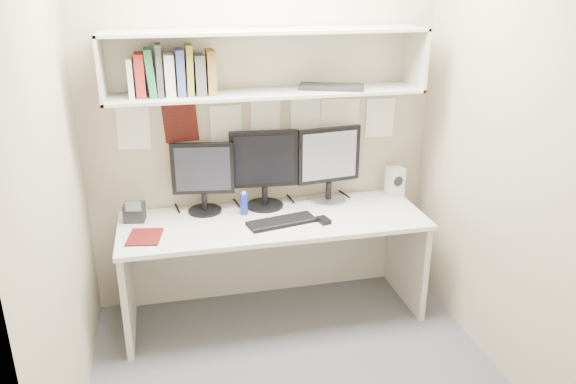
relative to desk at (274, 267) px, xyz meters
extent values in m
cube|color=#4B4B50|center=(0.00, -0.65, -0.37)|extent=(2.40, 2.00, 0.01)
cube|color=tan|center=(0.00, 0.35, 0.93)|extent=(2.40, 0.02, 2.60)
cube|color=tan|center=(0.00, -1.65, 0.93)|extent=(2.40, 0.02, 2.60)
cube|color=tan|center=(-1.20, -0.65, 0.93)|extent=(0.02, 2.00, 2.60)
cube|color=tan|center=(1.20, -0.65, 0.93)|extent=(0.02, 2.00, 2.60)
cube|color=silver|center=(0.00, -0.01, 0.35)|extent=(2.00, 0.70, 0.03)
cube|color=beige|center=(0.00, 0.32, -0.02)|extent=(1.96, 0.02, 0.70)
cube|color=beige|center=(0.00, 0.16, 1.16)|extent=(2.00, 0.38, 0.02)
cube|color=beige|center=(0.00, 0.16, 1.54)|extent=(2.00, 0.38, 0.02)
cube|color=beige|center=(0.00, 0.34, 1.35)|extent=(2.00, 0.02, 0.40)
cube|color=beige|center=(-0.99, 0.16, 1.35)|extent=(0.02, 0.38, 0.40)
cube|color=beige|center=(0.99, 0.16, 1.35)|extent=(0.02, 0.38, 0.40)
cylinder|color=black|center=(-0.43, 0.21, 0.37)|extent=(0.23, 0.23, 0.02)
cylinder|color=black|center=(-0.43, 0.21, 0.44)|extent=(0.04, 0.04, 0.11)
cube|color=black|center=(-0.43, 0.22, 0.67)|extent=(0.41, 0.09, 0.35)
cube|color=black|center=(-0.43, 0.20, 0.67)|extent=(0.36, 0.06, 0.30)
cylinder|color=black|center=(-0.02, 0.21, 0.37)|extent=(0.25, 0.25, 0.02)
cylinder|color=black|center=(-0.02, 0.21, 0.45)|extent=(0.04, 0.04, 0.13)
cube|color=black|center=(-0.02, 0.22, 0.71)|extent=(0.46, 0.07, 0.39)
cube|color=black|center=(-0.02, 0.20, 0.71)|extent=(0.40, 0.03, 0.33)
cylinder|color=#A5A5AA|center=(0.44, 0.21, 0.37)|extent=(0.25, 0.25, 0.02)
cylinder|color=black|center=(0.44, 0.21, 0.44)|extent=(0.04, 0.04, 0.13)
cube|color=black|center=(0.44, 0.22, 0.70)|extent=(0.46, 0.09, 0.39)
cube|color=#AFAFB4|center=(0.44, 0.20, 0.70)|extent=(0.40, 0.06, 0.33)
cube|color=black|center=(0.04, -0.09, 0.37)|extent=(0.47, 0.25, 0.02)
cube|color=black|center=(0.30, -0.14, 0.38)|extent=(0.08, 0.11, 0.03)
cube|color=beige|center=(0.94, 0.21, 0.47)|extent=(0.12, 0.12, 0.21)
cylinder|color=black|center=(0.94, 0.16, 0.49)|extent=(0.07, 0.02, 0.07)
cylinder|color=navy|center=(-0.18, 0.11, 0.44)|extent=(0.05, 0.05, 0.14)
cylinder|color=white|center=(-0.18, 0.11, 0.51)|extent=(0.03, 0.03, 0.02)
cube|color=#540F0E|center=(-0.82, -0.12, 0.37)|extent=(0.23, 0.27, 0.01)
cube|color=black|center=(-0.89, 0.16, 0.42)|extent=(0.15, 0.13, 0.12)
cube|color=#4C6659|center=(-0.89, 0.10, 0.49)|extent=(0.10, 0.02, 0.06)
cube|color=silver|center=(-0.83, 0.16, 1.29)|extent=(0.03, 0.19, 0.23)
cube|color=maroon|center=(-0.77, 0.16, 1.30)|extent=(0.05, 0.19, 0.26)
cube|color=#246D3C|center=(-0.71, 0.16, 1.31)|extent=(0.04, 0.19, 0.28)
cube|color=#454549|center=(-0.66, 0.16, 1.33)|extent=(0.03, 0.19, 0.31)
cube|color=silver|center=(-0.60, 0.16, 1.30)|extent=(0.06, 0.19, 0.25)
cube|color=#3A4B92|center=(-0.53, 0.16, 1.31)|extent=(0.05, 0.19, 0.27)
cube|color=olive|center=(-0.48, 0.16, 1.32)|extent=(0.04, 0.19, 0.30)
cube|color=#474649|center=(-0.42, 0.16, 1.29)|extent=(0.06, 0.19, 0.24)
cube|color=brown|center=(-0.35, 0.16, 1.31)|extent=(0.05, 0.19, 0.27)
cube|color=black|center=(0.42, 0.13, 1.19)|extent=(0.44, 0.30, 0.03)
camera|label=1|loc=(-0.66, -3.33, 1.84)|focal=35.00mm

